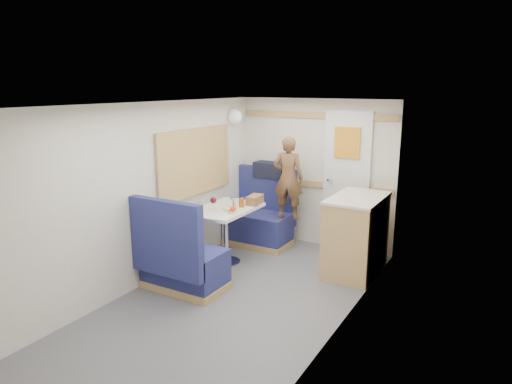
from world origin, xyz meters
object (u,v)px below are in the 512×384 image
Objects in this scene: orange_fruit at (233,209)px; beer_glass at (242,203)px; bench_near at (181,264)px; salt_grinder at (231,203)px; pepper_grinder at (232,203)px; tumbler_right at (233,202)px; bread_loaf at (255,200)px; dinette_table at (225,220)px; dome_light at (235,117)px; bench_far at (260,223)px; person at (288,178)px; tray at (213,215)px; wine_glass at (213,201)px; cheese_block at (227,210)px; tumbler_left at (200,207)px; duffel_bag at (270,170)px.

beer_glass is at bearing 102.51° from orange_fruit.
bench_near reaches higher than salt_grinder.
salt_grinder is at bearing -80.64° from pepper_grinder.
tumbler_right is 0.29m from bread_loaf.
dome_light is at bearing 114.65° from dinette_table.
bench_far is 0.83m from person.
bench_far is at bearing 90.00° from dinette_table.
tray is (-0.38, -1.16, -0.27)m from person.
person is at bearing 63.67° from wine_glass.
person reaches higher than wine_glass.
bread_loaf is at bearing 77.85° from tray.
bench_near is 9.71× the size of beer_glass.
cheese_block is at bearing -178.92° from orange_fruit.
bench_far is at bearing 81.49° from tumbler_left.
beer_glass is (0.09, 0.48, 0.05)m from tray.
dome_light is 2.77× the size of orange_fruit.
dome_light is 2.18× the size of salt_grinder.
salt_grinder is (-0.18, 0.24, -0.01)m from orange_fruit.
salt_grinder is at bearing 87.11° from bench_near.
pepper_grinder is at bearing 47.89° from person.
salt_grinder is 0.32m from bread_loaf.
person is 1.12m from wine_glass.
wine_glass reaches higher than orange_fruit.
dome_light is 1.19× the size of wine_glass.
bench_near reaches higher than beer_glass.
bench_near is 11.44× the size of salt_grinder.
orange_fruit is at bearing -58.86° from dome_light.
tumbler_left is 0.52m from beer_glass.
pepper_grinder reaches higher than dinette_table.
orange_fruit reaches higher than tray.
cheese_block is 0.84× the size of beer_glass.
wine_glass is at bearing -91.87° from bench_far.
pepper_grinder is (0.04, -0.77, 0.46)m from bench_far.
wine_glass is 1.83× the size of salt_grinder.
duffel_bag is 1.32m from orange_fruit.
orange_fruit is 0.30m from salt_grinder.
bench_near is 1.31m from bread_loaf.
dome_light reaches higher than tumbler_left.
pepper_grinder is (0.04, 0.95, 0.46)m from bench_near.
tumbler_right is at bearing -86.08° from bench_far.
tumbler_left is at bearing 162.21° from tray.
bread_loaf reaches higher than dinette_table.
dome_light is at bearing 119.75° from pepper_grinder.
pepper_grinder reaches higher than cheese_block.
tray is 0.45m from pepper_grinder.
bench_far is 4.03× the size of bread_loaf.
bench_far is 0.75m from duffel_bag.
cheese_block is at bearing -94.38° from beer_glass.
dome_light is at bearing 127.12° from beer_glass.
bench_far is at bearing -20.07° from person.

